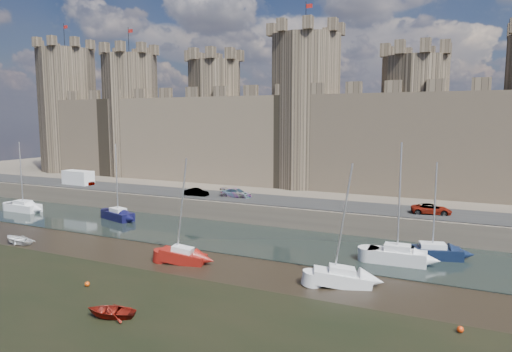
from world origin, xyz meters
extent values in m
plane|color=black|center=(0.00, 0.00, 0.00)|extent=(160.00, 160.00, 0.00)
cube|color=black|center=(0.00, 24.00, 0.04)|extent=(160.00, 12.00, 0.08)
cube|color=#4C443A|center=(0.00, 60.00, 1.25)|extent=(160.00, 60.00, 2.50)
cube|color=black|center=(0.00, 34.00, 2.55)|extent=(160.00, 7.00, 0.10)
cube|color=#42382B|center=(0.00, 48.00, 9.50)|extent=(100.00, 9.00, 14.00)
cylinder|color=#42382B|center=(-48.00, 48.00, 14.50)|extent=(11.00, 11.00, 24.00)
cylinder|color=black|center=(-48.00, 48.00, 29.00)|extent=(0.10, 0.10, 5.00)
cube|color=#A91B16|center=(-47.50, 48.00, 30.80)|extent=(1.00, 0.03, 0.60)
cylinder|color=#42382B|center=(-32.00, 48.00, 13.50)|extent=(10.00, 10.00, 22.00)
cylinder|color=black|center=(-32.00, 48.00, 27.00)|extent=(0.10, 0.10, 5.00)
cube|color=#A91B16|center=(-31.50, 48.00, 28.80)|extent=(1.00, 0.03, 0.60)
cylinder|color=#42382B|center=(-14.00, 48.00, 12.50)|extent=(9.00, 9.00, 20.00)
cylinder|color=#42382B|center=(2.00, 48.00, 14.00)|extent=(11.00, 11.00, 23.00)
cylinder|color=black|center=(2.00, 48.00, 28.00)|extent=(0.10, 0.10, 5.00)
cube|color=#A91B16|center=(2.50, 48.00, 29.80)|extent=(1.00, 0.03, 0.60)
cylinder|color=#42382B|center=(18.00, 48.00, 12.00)|extent=(9.00, 9.00, 19.00)
imported|color=gray|center=(-29.75, 33.60, 3.11)|extent=(3.64, 1.61, 1.22)
imported|color=gray|center=(-8.07, 32.55, 3.06)|extent=(3.42, 1.34, 1.11)
imported|color=gray|center=(-2.70, 34.01, 3.12)|extent=(4.33, 1.92, 1.23)
imported|color=gray|center=(21.92, 33.58, 3.10)|extent=(4.58, 2.76, 1.19)
cube|color=white|center=(-30.85, 33.50, 3.65)|extent=(5.39, 2.47, 2.29)
cube|color=silver|center=(-31.03, 23.52, 0.61)|extent=(5.24, 2.06, 1.07)
cube|color=silver|center=(-31.03, 23.52, 1.39)|extent=(2.33, 1.43, 0.48)
cylinder|color=silver|center=(-31.03, 23.52, 5.51)|extent=(0.14, 0.14, 8.72)
cube|color=black|center=(-15.22, 25.03, 0.61)|extent=(5.22, 3.23, 1.07)
cube|color=silver|center=(-15.22, 25.03, 1.39)|extent=(2.46, 1.90, 0.48)
cylinder|color=silver|center=(-15.22, 25.03, 5.51)|extent=(0.14, 0.14, 8.72)
cube|color=silver|center=(19.98, 21.99, 0.68)|extent=(5.17, 2.23, 1.19)
cube|color=silver|center=(19.98, 21.99, 1.54)|extent=(2.32, 1.50, 0.54)
cylinder|color=silver|center=(19.98, 21.99, 6.16)|extent=(0.14, 0.14, 9.77)
cube|color=black|center=(22.76, 24.99, 0.57)|extent=(5.51, 3.27, 0.99)
cube|color=silver|center=(22.76, 24.99, 1.29)|extent=(2.58, 1.95, 0.45)
cylinder|color=silver|center=(22.76, 24.99, 5.11)|extent=(0.14, 0.14, 8.08)
cube|color=maroon|center=(2.26, 13.96, 0.53)|extent=(4.39, 2.41, 1.06)
cube|color=silver|center=(2.26, 13.96, 1.30)|extent=(2.03, 1.48, 0.48)
cylinder|color=silver|center=(2.26, 13.96, 5.38)|extent=(0.14, 0.14, 8.64)
cube|color=silver|center=(16.83, 14.52, 0.53)|extent=(4.87, 3.17, 1.07)
cube|color=silver|center=(16.83, 14.52, 1.31)|extent=(2.31, 1.83, 0.49)
cylinder|color=silver|center=(16.83, 14.52, 5.43)|extent=(0.14, 0.14, 8.73)
imported|color=maroon|center=(4.38, 2.43, 0.33)|extent=(3.83, 3.33, 0.66)
imported|color=silver|center=(-17.10, 12.00, 0.36)|extent=(3.51, 2.54, 0.72)
sphere|color=#D24209|center=(-1.27, 5.91, 0.20)|extent=(0.40, 0.40, 0.40)
sphere|color=red|center=(25.47, 9.86, 0.21)|extent=(0.42, 0.42, 0.42)
camera|label=1|loc=(25.35, -19.65, 13.19)|focal=32.00mm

